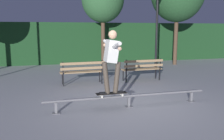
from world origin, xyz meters
TOP-DOWN VIEW (x-y plane):
  - ground_plane at (0.00, 0.00)m, footprint 90.00×90.00m
  - hedge_backdrop at (0.00, 8.85)m, footprint 24.00×1.20m
  - grind_rail at (-0.00, -0.11)m, footprint 4.33×0.18m
  - skateboard at (-0.46, -0.11)m, footprint 0.78×0.21m
  - skateboarder at (-0.46, -0.11)m, footprint 0.62×1.41m
  - park_bench_leftmost at (-0.78, 2.77)m, footprint 1.62×0.48m
  - park_bench_left_center at (1.56, 2.77)m, footprint 1.62×0.48m
  - lamp_post_right at (3.25, 5.12)m, footprint 0.32×0.32m

SIDE VIEW (x-z plane):
  - ground_plane at x=0.00m, z-range 0.00..0.00m
  - grind_rail at x=0.00m, z-range 0.09..0.41m
  - skateboard at x=-0.46m, z-range 0.35..0.44m
  - park_bench_leftmost at x=-0.78m, z-range 0.10..0.98m
  - park_bench_left_center at x=1.56m, z-range 0.10..0.98m
  - hedge_backdrop at x=0.00m, z-range 0.00..2.40m
  - skateboarder at x=-0.46m, z-range 0.55..2.11m
  - lamp_post_right at x=3.25m, z-range 0.53..4.43m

